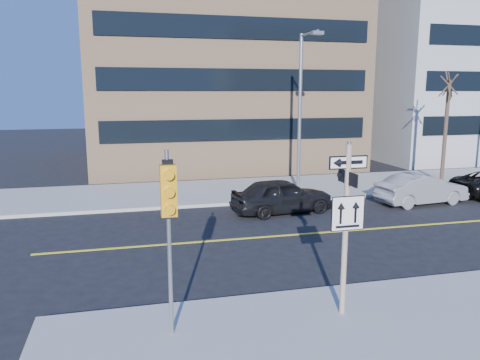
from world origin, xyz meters
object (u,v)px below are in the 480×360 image
object	(u,v)px
traffic_signal	(169,206)
parked_car_a	(282,196)
sign_pole	(346,220)
parked_car_b	(422,189)
street_tree_west	(449,87)
streetlight_a	(302,102)

from	to	relation	value
traffic_signal	parked_car_a	world-z (taller)	traffic_signal
sign_pole	traffic_signal	distance (m)	4.05
traffic_signal	parked_car_b	bearing A→B (deg)	37.58
parked_car_a	street_tree_west	size ratio (longest dim) A/B	0.72
streetlight_a	street_tree_west	xyz separation A→B (m)	(9.00, 0.54, 0.77)
traffic_signal	streetlight_a	distance (m)	15.72
street_tree_west	parked_car_a	bearing A→B (deg)	-160.02
parked_car_b	traffic_signal	bearing A→B (deg)	121.25
street_tree_west	parked_car_b	bearing A→B (deg)	-135.61
sign_pole	street_tree_west	size ratio (longest dim) A/B	0.64
traffic_signal	parked_car_a	bearing A→B (deg)	59.54
sign_pole	traffic_signal	xyz separation A→B (m)	(-4.00, -0.15, 0.59)
traffic_signal	parked_car_b	xyz separation A→B (m)	(12.80, 9.85, -2.30)
sign_pole	street_tree_west	xyz separation A→B (m)	(13.00, 13.81, 3.09)
parked_car_b	streetlight_a	bearing A→B (deg)	47.07
streetlight_a	street_tree_west	size ratio (longest dim) A/B	1.26
sign_pole	traffic_signal	size ratio (longest dim) A/B	1.02
parked_car_a	street_tree_west	distance (m)	12.81
traffic_signal	streetlight_a	bearing A→B (deg)	59.20
streetlight_a	sign_pole	bearing A→B (deg)	-106.77
parked_car_a	parked_car_b	world-z (taller)	parked_car_a
parked_car_b	streetlight_a	xyz separation A→B (m)	(-4.80, 3.57, 4.03)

